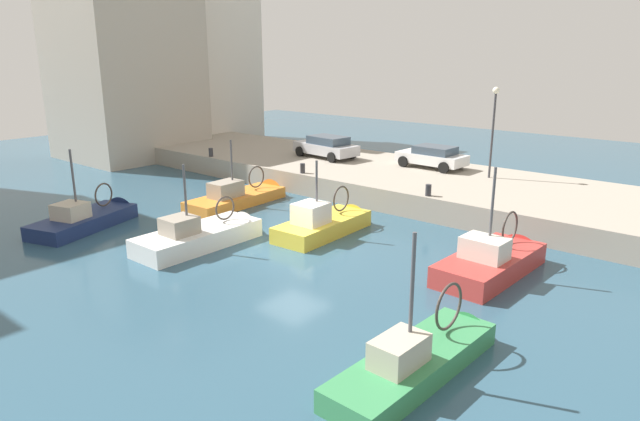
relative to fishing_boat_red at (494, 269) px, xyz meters
name	(u,v)px	position (x,y,z in m)	size (l,w,h in m)	color
water_surface	(293,251)	(-3.14, 7.22, -0.11)	(80.00, 80.00, 0.00)	#2D5166
quay_wall	(433,186)	(8.36, 7.22, 0.49)	(9.00, 56.00, 1.20)	#9E9384
fishing_boat_red	(494,269)	(0.00, 0.00, 0.00)	(6.00, 2.49, 4.95)	#BC3833
fishing_boat_yellow	(327,229)	(-0.33, 7.68, 0.02)	(5.77, 2.21, 4.24)	gold
fishing_boat_green	(422,365)	(-7.52, -1.34, 0.00)	(6.51, 2.01, 4.57)	#388951
fishing_boat_white	(206,242)	(-4.88, 10.59, -0.02)	(6.20, 2.30, 4.47)	white
fishing_boat_orange	(242,201)	(0.63, 14.37, 0.01)	(6.56, 2.29, 4.37)	orange
fishing_boat_navy	(91,224)	(-6.67, 16.71, -0.01)	(6.10, 3.55, 4.61)	navy
parked_car_white	(432,156)	(10.24, 8.40, 1.77)	(2.12, 4.05, 1.30)	silver
parked_car_silver	(326,146)	(8.77, 15.24, 1.81)	(2.43, 4.51, 1.40)	#B7B7BC
mooring_bollard_south	(428,190)	(4.21, 5.22, 1.37)	(0.28, 0.28, 0.55)	#2D2D33
mooring_bollard_mid	(303,168)	(4.21, 13.22, 1.37)	(0.28, 0.28, 0.55)	#2D2D33
mooring_bollard_north	(211,152)	(4.21, 21.22, 1.37)	(0.28, 0.28, 0.55)	#2D2D33
quay_streetlamp	(494,117)	(9.86, 4.70, 4.35)	(0.36, 0.36, 4.83)	#38383D
waterfront_building_central	(125,70)	(4.71, 31.29, 6.32)	(9.13, 8.88, 12.83)	#B2A899
waterfront_building_east_mid	(187,38)	(11.56, 32.65, 8.76)	(10.78, 7.50, 17.69)	silver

